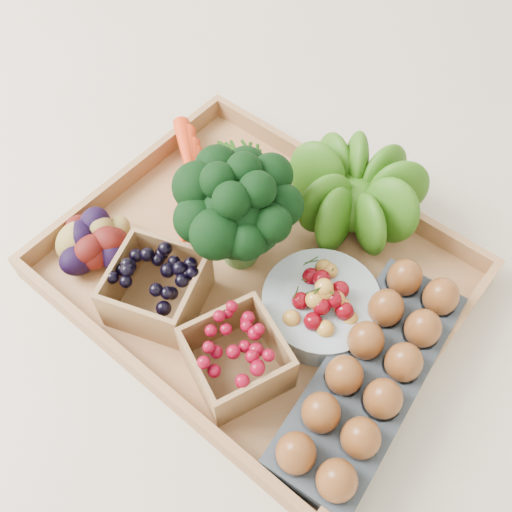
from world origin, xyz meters
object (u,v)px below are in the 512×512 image
Objects in this scene: broccoli at (239,229)px; cherry_bowl at (320,306)px; egg_carton at (369,379)px; tray at (256,275)px.

cherry_bowl is at bearing -1.62° from broccoli.
egg_carton is at bearing -10.71° from broccoli.
egg_carton is at bearing -10.18° from tray.
broccoli is at bearing 163.68° from egg_carton.
cherry_bowl is 0.12m from egg_carton.
broccoli is at bearing 178.38° from cherry_bowl.
broccoli reaches higher than egg_carton.
tray is 0.08m from broccoli.
tray is at bearing -177.40° from cherry_bowl.
broccoli reaches higher than tray.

